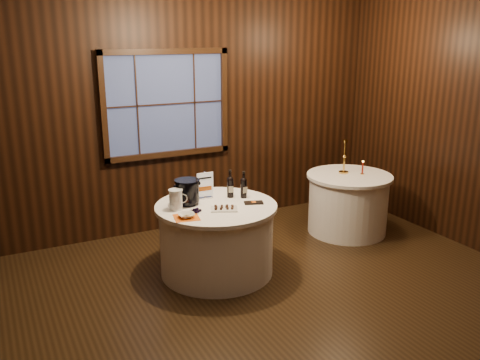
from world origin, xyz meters
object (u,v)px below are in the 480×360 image
port_bottle_left (230,185)px  side_table (348,203)px  main_table (217,239)px  brass_candlestick (344,161)px  port_bottle_right (244,186)px  sign_stand (205,189)px  ice_bucket (187,191)px  red_candle (363,169)px  grape_bunch (197,211)px  cracker_bowl (186,215)px  glass_pitcher (176,199)px  chocolate_plate (224,208)px  chocolate_box (254,203)px

port_bottle_left → side_table: bearing=17.7°
side_table → port_bottle_left: port_bottle_left is taller
main_table → side_table: bearing=8.5°
brass_candlestick → port_bottle_right: bearing=-168.9°
port_bottle_right → sign_stand: bearing=154.5°
ice_bucket → port_bottle_right: bearing=-5.9°
sign_stand → port_bottle_left: size_ratio=0.98×
port_bottle_left → red_candle: (1.91, 0.08, -0.06)m
grape_bunch → cracker_bowl: size_ratio=1.15×
main_table → sign_stand: 0.54m
side_table → cracker_bowl: cracker_bowl is taller
ice_bucket → grape_bunch: (-0.02, -0.29, -0.12)m
main_table → cracker_bowl: cracker_bowl is taller
port_bottle_right → glass_pitcher: port_bottle_right is taller
side_table → glass_pitcher: (-2.42, -0.25, 0.49)m
grape_bunch → cracker_bowl: (-0.14, -0.08, 0.00)m
sign_stand → grape_bunch: size_ratio=1.62×
port_bottle_left → chocolate_plate: 0.43m
sign_stand → brass_candlestick: bearing=6.2°
chocolate_plate → red_candle: size_ratio=1.77×
ice_bucket → chocolate_plate: (0.27, -0.33, -0.13)m
side_table → red_candle: red_candle is taller
sign_stand → port_bottle_right: (0.38, -0.17, 0.03)m
port_bottle_left → red_candle: 1.91m
port_bottle_right → grape_bunch: (-0.65, -0.22, -0.11)m
side_table → sign_stand: size_ratio=3.59×
main_table → port_bottle_right: port_bottle_right is taller
ice_bucket → red_candle: ice_bucket is taller
port_bottle_right → ice_bucket: 0.63m
sign_stand → ice_bucket: size_ratio=1.13×
chocolate_plate → grape_bunch: 0.29m
glass_pitcher → sign_stand: bearing=37.4°
sign_stand → chocolate_plate: sign_stand is taller
cracker_bowl → glass_pitcher: bearing=90.3°
chocolate_plate → grape_bunch: size_ratio=1.71×
glass_pitcher → port_bottle_right: bearing=13.8°
ice_bucket → side_table: bearing=3.9°
chocolate_box → grape_bunch: (-0.65, 0.00, 0.01)m
main_table → red_candle: bearing=6.4°
side_table → red_candle: 0.48m
chocolate_plate → brass_candlestick: bearing=16.4°
chocolate_box → brass_candlestick: brass_candlestick is taller
main_table → chocolate_box: (0.37, -0.14, 0.39)m
sign_stand → glass_pitcher: bearing=-152.5°
grape_bunch → glass_pitcher: glass_pitcher is taller
side_table → main_table: bearing=-171.5°
main_table → grape_bunch: bearing=-152.7°
side_table → port_bottle_right: port_bottle_right is taller
ice_bucket → main_table: bearing=-29.2°
main_table → cracker_bowl: (-0.42, -0.22, 0.41)m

